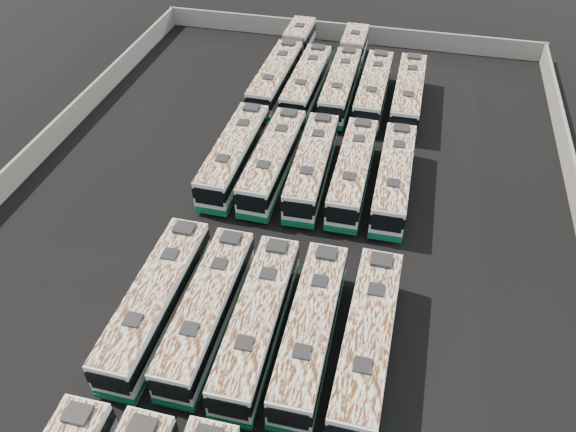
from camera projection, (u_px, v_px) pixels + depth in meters
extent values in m
plane|color=black|center=(270.00, 246.00, 41.37)|extent=(140.00, 140.00, 0.00)
cube|color=gray|center=(347.00, 33.00, 67.13)|extent=(45.20, 0.30, 2.20)
cube|color=black|center=(77.00, 414.00, 27.76)|extent=(1.31, 1.11, 0.26)
cube|color=black|center=(142.00, 427.00, 27.21)|extent=(1.32, 1.12, 0.26)
cube|color=silver|center=(156.00, 302.00, 35.08)|extent=(2.66, 12.39, 2.84)
cube|color=#0B5F3F|center=(159.00, 312.00, 35.77)|extent=(2.71, 12.44, 0.43)
cube|color=black|center=(155.00, 297.00, 34.77)|extent=(2.72, 12.45, 0.95)
cube|color=black|center=(108.00, 384.00, 30.34)|extent=(2.27, 0.07, 1.50)
cube|color=#0B5F3F|center=(114.00, 399.00, 31.38)|extent=(2.58, 0.12, 0.29)
cube|color=silver|center=(153.00, 286.00, 34.13)|extent=(2.60, 12.14, 0.07)
cube|color=black|center=(133.00, 320.00, 32.07)|extent=(0.99, 0.99, 0.14)
cube|color=black|center=(170.00, 254.00, 36.04)|extent=(0.99, 0.99, 0.14)
cube|color=black|center=(184.00, 228.00, 37.81)|extent=(1.35, 1.14, 0.27)
cylinder|color=black|center=(115.00, 362.00, 33.23)|extent=(0.30, 1.03, 1.03)
cylinder|color=black|center=(149.00, 370.00, 32.83)|extent=(0.30, 1.03, 1.03)
cylinder|color=black|center=(168.00, 268.00, 39.00)|extent=(0.30, 1.03, 1.03)
cylinder|color=black|center=(198.00, 273.00, 38.61)|extent=(0.30, 1.03, 1.03)
cube|color=silver|center=(208.00, 310.00, 34.65)|extent=(2.49, 11.92, 2.73)
cube|color=#0B5F3F|center=(209.00, 320.00, 35.31)|extent=(2.54, 11.97, 0.42)
cube|color=black|center=(207.00, 306.00, 34.35)|extent=(2.55, 11.98, 0.91)
cube|color=black|center=(169.00, 392.00, 30.07)|extent=(2.18, 0.06, 1.44)
cube|color=#0B5F3F|center=(173.00, 406.00, 31.08)|extent=(2.48, 0.10, 0.28)
cube|color=silver|center=(205.00, 295.00, 33.73)|extent=(2.44, 11.68, 0.07)
cube|color=black|center=(189.00, 329.00, 31.75)|extent=(0.94, 0.94, 0.14)
cube|color=black|center=(219.00, 264.00, 35.57)|extent=(0.94, 0.94, 0.14)
cube|color=black|center=(231.00, 238.00, 37.28)|extent=(1.29, 1.09, 0.26)
cylinder|color=black|center=(170.00, 370.00, 32.86)|extent=(0.28, 0.99, 0.99)
cylinder|color=black|center=(205.00, 377.00, 32.48)|extent=(0.28, 0.99, 0.99)
cylinder|color=black|center=(213.00, 276.00, 38.42)|extent=(0.28, 0.99, 0.99)
cylinder|color=black|center=(243.00, 282.00, 38.05)|extent=(0.28, 0.99, 0.99)
cube|color=silver|center=(258.00, 322.00, 33.92)|extent=(2.69, 12.12, 2.77)
cube|color=#0B5F3F|center=(258.00, 333.00, 34.59)|extent=(2.74, 12.17, 0.42)
cube|color=black|center=(257.00, 317.00, 33.62)|extent=(2.75, 12.18, 0.93)
cube|color=black|center=(227.00, 409.00, 29.26)|extent=(2.22, 0.09, 1.46)
cube|color=#0B5F3F|center=(229.00, 424.00, 30.28)|extent=(2.52, 0.13, 0.28)
cube|color=silver|center=(257.00, 307.00, 32.98)|extent=(2.63, 11.88, 0.07)
cube|color=black|center=(244.00, 343.00, 30.97)|extent=(0.97, 0.97, 0.14)
cube|color=black|center=(268.00, 274.00, 34.86)|extent=(0.97, 0.97, 0.14)
cube|color=black|center=(277.00, 246.00, 36.60)|extent=(1.32, 1.13, 0.26)
cylinder|color=black|center=(223.00, 385.00, 32.08)|extent=(0.30, 1.01, 1.01)
cylinder|color=black|center=(259.00, 393.00, 31.72)|extent=(0.30, 1.01, 1.01)
cylinder|color=black|center=(258.00, 286.00, 37.75)|extent=(0.30, 1.01, 1.01)
cylinder|color=black|center=(289.00, 291.00, 37.39)|extent=(0.30, 1.01, 1.01)
cube|color=silver|center=(311.00, 330.00, 33.49)|extent=(2.61, 12.04, 2.76)
cube|color=#0B5F3F|center=(310.00, 340.00, 34.16)|extent=(2.66, 12.10, 0.42)
cube|color=black|center=(311.00, 325.00, 33.19)|extent=(2.67, 12.11, 0.92)
cube|color=black|center=(288.00, 419.00, 28.86)|extent=(2.20, 0.08, 1.45)
cube|color=silver|center=(311.00, 315.00, 32.56)|extent=(2.56, 11.80, 0.07)
cube|color=black|center=(302.00, 352.00, 30.56)|extent=(0.96, 0.96, 0.14)
cube|color=black|center=(320.00, 281.00, 34.43)|extent=(0.96, 0.96, 0.14)
cube|color=black|center=(327.00, 253.00, 36.15)|extent=(1.31, 1.11, 0.26)
cylinder|color=black|center=(278.00, 394.00, 31.67)|extent=(0.29, 1.00, 1.00)
cylinder|color=black|center=(316.00, 402.00, 31.31)|extent=(0.29, 1.00, 1.00)
cylinder|color=black|center=(306.00, 293.00, 37.30)|extent=(0.29, 1.00, 1.00)
cylinder|color=black|center=(338.00, 298.00, 36.93)|extent=(0.29, 1.00, 1.00)
cube|color=silver|center=(367.00, 342.00, 32.80)|extent=(2.76, 12.47, 2.85)
cube|color=#0B5F3F|center=(366.00, 352.00, 33.49)|extent=(2.81, 12.52, 0.44)
cube|color=black|center=(368.00, 337.00, 32.49)|extent=(2.82, 12.53, 0.95)
cube|color=silver|center=(370.00, 326.00, 31.84)|extent=(2.70, 12.22, 0.07)
cube|color=black|center=(363.00, 365.00, 29.78)|extent=(1.00, 1.00, 0.15)
cube|color=black|center=(376.00, 290.00, 33.76)|extent=(1.00, 1.00, 0.15)
cube|color=black|center=(381.00, 260.00, 35.54)|extent=(1.36, 1.16, 0.27)
cylinder|color=black|center=(335.00, 409.00, 30.95)|extent=(0.30, 1.04, 1.04)
cylinder|color=black|center=(375.00, 418.00, 30.54)|extent=(0.30, 1.04, 1.04)
cylinder|color=black|center=(357.00, 301.00, 36.74)|extent=(0.30, 1.04, 1.04)
cylinder|color=black|center=(391.00, 308.00, 36.33)|extent=(0.30, 1.04, 1.04)
cube|color=silver|center=(234.00, 155.00, 47.00)|extent=(2.67, 12.29, 2.81)
cube|color=#0B5F3F|center=(235.00, 165.00, 47.68)|extent=(2.72, 12.34, 0.43)
cube|color=black|center=(234.00, 150.00, 46.70)|extent=(2.73, 12.35, 0.94)
cube|color=black|center=(209.00, 197.00, 42.30)|extent=(2.25, 0.08, 1.48)
cube|color=#0B5F3F|center=(211.00, 213.00, 43.34)|extent=(2.56, 0.12, 0.29)
cube|color=silver|center=(233.00, 141.00, 46.05)|extent=(2.62, 12.05, 0.07)
cube|color=black|center=(222.00, 158.00, 44.02)|extent=(0.98, 0.98, 0.14)
cube|color=black|center=(243.00, 123.00, 47.95)|extent=(0.98, 0.98, 0.14)
cube|color=black|center=(251.00, 108.00, 49.70)|extent=(1.34, 1.14, 0.27)
cylinder|color=black|center=(207.00, 193.00, 45.17)|extent=(0.30, 1.03, 1.02)
cylinder|color=black|center=(233.00, 197.00, 44.77)|extent=(0.30, 1.03, 1.02)
cylinder|color=black|center=(237.00, 140.00, 50.89)|extent=(0.30, 1.03, 1.02)
cylinder|color=black|center=(260.00, 144.00, 50.49)|extent=(0.30, 1.03, 1.02)
cube|color=silver|center=(273.00, 161.00, 46.40)|extent=(2.80, 12.26, 2.80)
cube|color=#0B5F3F|center=(273.00, 171.00, 47.07)|extent=(2.85, 12.31, 0.43)
cube|color=black|center=(273.00, 156.00, 46.09)|extent=(2.86, 12.32, 0.94)
cube|color=black|center=(251.00, 204.00, 41.73)|extent=(2.24, 0.11, 1.47)
cube|color=#0B5F3F|center=(251.00, 219.00, 42.76)|extent=(2.54, 0.15, 0.28)
cube|color=silver|center=(273.00, 146.00, 45.45)|extent=(2.74, 12.01, 0.07)
cube|color=black|center=(263.00, 164.00, 43.44)|extent=(0.99, 0.99, 0.14)
cube|color=black|center=(281.00, 128.00, 47.33)|extent=(0.99, 0.99, 0.14)
cube|color=black|center=(289.00, 113.00, 49.07)|extent=(1.35, 1.15, 0.26)
cylinder|color=black|center=(247.00, 199.00, 44.59)|extent=(0.31, 1.02, 1.02)
cylinder|color=black|center=(273.00, 204.00, 44.18)|extent=(0.31, 1.02, 1.02)
cylinder|color=black|center=(274.00, 146.00, 50.26)|extent=(0.31, 1.02, 1.02)
cylinder|color=black|center=(297.00, 149.00, 49.85)|extent=(0.31, 1.02, 1.02)
cube|color=silver|center=(312.00, 166.00, 45.88)|extent=(2.82, 12.09, 2.76)
cube|color=#0B5F3F|center=(312.00, 176.00, 46.54)|extent=(2.87, 12.14, 0.42)
cube|color=black|center=(312.00, 162.00, 45.58)|extent=(2.88, 12.15, 0.92)
cube|color=black|center=(298.00, 210.00, 41.23)|extent=(2.21, 0.12, 1.45)
cube|color=#0B5F3F|center=(297.00, 226.00, 42.25)|extent=(2.51, 0.17, 0.28)
cube|color=silver|center=(313.00, 152.00, 44.95)|extent=(2.76, 11.84, 0.07)
cube|color=black|center=(306.00, 170.00, 42.94)|extent=(0.98, 0.98, 0.14)
cube|color=black|center=(318.00, 133.00, 46.82)|extent=(0.98, 0.98, 0.14)
cube|color=black|center=(323.00, 118.00, 48.55)|extent=(1.33, 1.14, 0.26)
cylinder|color=black|center=(290.00, 206.00, 44.03)|extent=(0.31, 1.01, 1.00)
cylinder|color=black|center=(316.00, 209.00, 43.69)|extent=(0.31, 1.01, 1.00)
cylinder|color=black|center=(307.00, 151.00, 49.68)|extent=(0.31, 1.01, 1.00)
cylinder|color=black|center=(331.00, 154.00, 49.34)|extent=(0.31, 1.01, 1.00)
cube|color=silver|center=(353.00, 172.00, 45.35)|extent=(2.54, 11.94, 2.73)
cube|color=#0B5F3F|center=(352.00, 181.00, 46.01)|extent=(2.59, 11.99, 0.42)
cube|color=black|center=(353.00, 167.00, 45.05)|extent=(2.60, 12.00, 0.91)
cube|color=black|center=(341.00, 216.00, 40.77)|extent=(2.19, 0.07, 1.44)
cube|color=#0B5F3F|center=(340.00, 231.00, 41.77)|extent=(2.49, 0.11, 0.28)
cube|color=silver|center=(354.00, 157.00, 44.43)|extent=(2.49, 11.70, 0.07)
cube|color=black|center=(349.00, 176.00, 42.45)|extent=(0.95, 0.95, 0.14)
cube|color=black|center=(359.00, 138.00, 46.28)|extent=(0.95, 0.95, 0.14)
cube|color=black|center=(363.00, 123.00, 47.99)|extent=(1.30, 1.10, 0.26)
cylinder|color=black|center=(331.00, 211.00, 43.55)|extent=(0.28, 1.00, 0.99)
cylinder|color=black|center=(358.00, 215.00, 43.18)|extent=(0.28, 1.00, 0.99)
cylinder|color=black|center=(346.00, 156.00, 49.13)|extent=(0.28, 1.00, 0.99)
cylinder|color=black|center=(370.00, 159.00, 48.76)|extent=(0.28, 1.00, 0.99)
cube|color=silver|center=(394.00, 178.00, 44.73)|extent=(2.53, 11.92, 2.73)
cube|color=#0B5F3F|center=(392.00, 188.00, 45.39)|extent=(2.58, 11.97, 0.42)
cube|color=black|center=(395.00, 173.00, 44.43)|extent=(2.59, 11.98, 0.91)
cube|color=black|center=(387.00, 224.00, 40.15)|extent=(2.18, 0.07, 1.44)
cube|color=#0B5F3F|center=(384.00, 239.00, 41.16)|extent=(2.48, 0.11, 0.28)
cube|color=silver|center=(396.00, 164.00, 43.81)|extent=(2.48, 11.69, 0.07)
cube|color=black|center=(393.00, 183.00, 41.83)|extent=(0.95, 0.95, 0.14)
cube|color=black|center=(399.00, 144.00, 45.66)|extent=(0.95, 0.95, 0.14)
cube|color=black|center=(402.00, 128.00, 47.37)|extent=(1.30, 1.10, 0.26)
cylinder|color=black|center=(373.00, 218.00, 42.93)|extent=(0.28, 0.99, 0.99)
cylinder|color=black|center=(401.00, 222.00, 42.57)|extent=(0.28, 0.99, 0.99)
cylinder|color=black|center=(384.00, 161.00, 48.50)|extent=(0.28, 0.99, 0.99)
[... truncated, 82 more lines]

